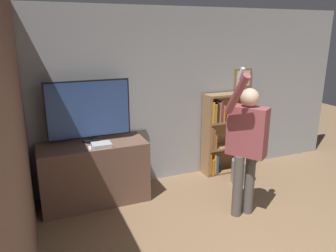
{
  "coord_description": "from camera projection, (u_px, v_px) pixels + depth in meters",
  "views": [
    {
      "loc": [
        -2.03,
        -1.46,
        2.34
      ],
      "look_at": [
        -0.5,
        2.23,
        1.18
      ],
      "focal_mm": 35.0,
      "sensor_mm": 36.0,
      "label": 1
    }
  ],
  "objects": [
    {
      "name": "waste_bin",
      "position": [
        242.0,
        171.0,
        5.25
      ],
      "size": [
        0.34,
        0.34,
        0.37
      ],
      "color": "gray",
      "rests_on": "ground_plane"
    },
    {
      "name": "television",
      "position": [
        89.0,
        111.0,
        4.43
      ],
      "size": [
        1.13,
        0.22,
        0.85
      ],
      "color": "black",
      "rests_on": "tv_ledge"
    },
    {
      "name": "game_console",
      "position": [
        102.0,
        145.0,
        4.33
      ],
      "size": [
        0.25,
        0.2,
        0.05
      ],
      "color": "silver",
      "rests_on": "tv_ledge"
    },
    {
      "name": "wall_back",
      "position": [
        173.0,
        96.0,
        5.17
      ],
      "size": [
        6.34,
        0.09,
        2.7
      ],
      "color": "#9EA3A8",
      "rests_on": "ground_plane"
    },
    {
      "name": "wall_side_brick",
      "position": [
        19.0,
        147.0,
        2.91
      ],
      "size": [
        0.06,
        4.78,
        2.7
      ],
      "color": "brown",
      "rests_on": "ground_plane"
    },
    {
      "name": "person",
      "position": [
        247.0,
        140.0,
        4.08
      ],
      "size": [
        0.62,
        0.58,
        1.96
      ],
      "rotation": [
        0.0,
        0.0,
        -0.97
      ],
      "color": "#56514C",
      "rests_on": "ground_plane"
    },
    {
      "name": "bookshelf",
      "position": [
        222.0,
        134.0,
        5.49
      ],
      "size": [
        0.81,
        0.28,
        1.37
      ],
      "color": "#997047",
      "rests_on": "ground_plane"
    },
    {
      "name": "tv_ledge",
      "position": [
        94.0,
        173.0,
        4.58
      ],
      "size": [
        1.46,
        0.62,
        0.87
      ],
      "color": "brown",
      "rests_on": "ground_plane"
    },
    {
      "name": "remote_loose",
      "position": [
        90.0,
        149.0,
        4.24
      ],
      "size": [
        0.05,
        0.14,
        0.02
      ],
      "color": "white",
      "rests_on": "tv_ledge"
    }
  ]
}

